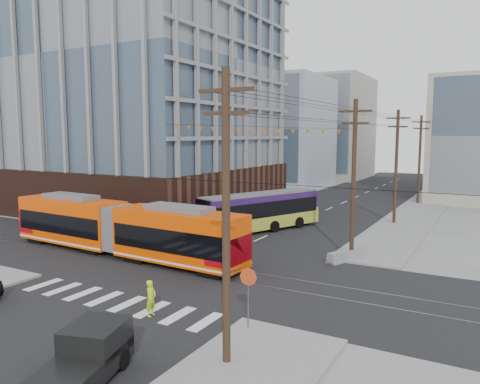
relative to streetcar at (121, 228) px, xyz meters
name	(u,v)px	position (x,y,z in m)	size (l,w,h in m)	color
ground	(153,285)	(6.39, -4.30, -1.95)	(160.00, 160.00, 0.00)	slate
office_building	(130,87)	(-15.61, 18.70, 12.35)	(30.00, 25.00, 28.60)	#381E16
bg_bldg_nw_near	(271,133)	(-10.61, 47.70, 7.05)	(18.00, 16.00, 18.00)	#8C99A5
bg_bldg_nw_far	(326,128)	(-7.61, 67.70, 8.05)	(16.00, 18.00, 20.00)	gray
utility_pole_near	(226,221)	(14.89, -10.30, 3.55)	(0.30, 0.30, 11.00)	black
utility_pole_far	(434,156)	(14.89, 51.70, 3.55)	(0.30, 0.30, 11.00)	black
streetcar	(121,228)	(0.00, 0.00, 0.00)	(20.25, 2.85, 3.90)	#E14200
city_bus	(260,211)	(4.88, 12.64, -0.19)	(2.69, 12.41, 3.52)	#2A1449
pickup_truck	(73,367)	(11.38, -14.44, -1.05)	(1.90, 5.31, 1.80)	black
parked_car_silver	(190,229)	(1.05, 7.02, -1.16)	(1.68, 4.80, 1.58)	gray
parked_car_white	(238,214)	(0.66, 15.96, -1.33)	(1.76, 4.32, 1.25)	#B8AFB0
parked_car_grey	(249,211)	(0.64, 18.42, -1.34)	(2.02, 4.39, 1.22)	#41424F
pedestrian	(151,298)	(9.28, -7.91, -1.08)	(0.64, 0.42, 1.75)	#B9E31A
stop_sign	(248,302)	(14.16, -7.18, -0.62)	(0.81, 0.81, 2.67)	#BB3E18
jersey_barrier	(348,255)	(14.69, 6.50, -1.59)	(0.81, 3.62, 0.72)	gray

